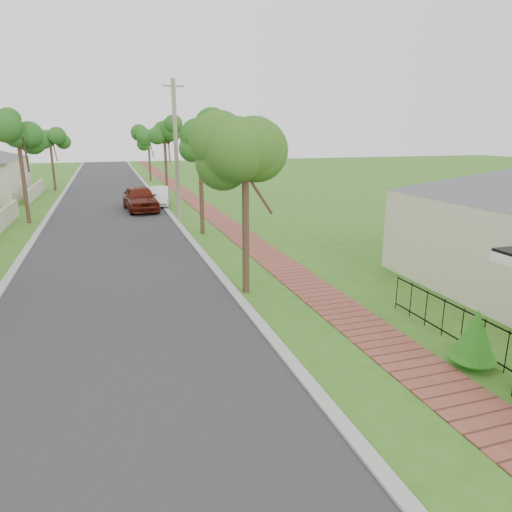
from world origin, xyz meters
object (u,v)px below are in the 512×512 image
parked_car_red (140,198)px  near_tree (245,154)px  parked_car_white (159,196)px  utility_pole (176,151)px

parked_car_red → near_tree: 18.04m
parked_car_red → parked_car_white: parked_car_red is taller
parked_car_white → near_tree: size_ratio=0.72×
parked_car_white → utility_pole: 7.08m
parked_car_red → utility_pole: (1.90, -4.32, 3.21)m
near_tree → utility_pole: 13.24m
parked_car_red → utility_pole: 5.71m
parked_car_white → utility_pole: bearing=-78.3°
parked_car_white → utility_pole: utility_pole is taller
parked_car_white → near_tree: near_tree is taller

